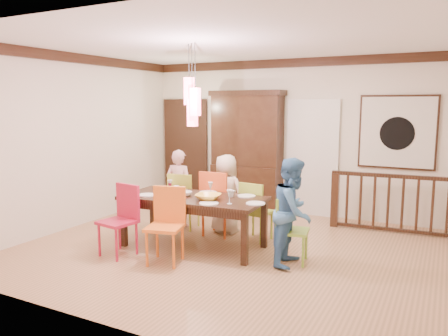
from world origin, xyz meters
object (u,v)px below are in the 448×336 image
at_px(chair_end_right, 293,225).
at_px(person_end_right, 293,212).
at_px(china_hutch, 247,151).
at_px(person_far_left, 179,188).
at_px(person_far_mid, 226,194).
at_px(dining_table, 193,202).
at_px(chair_far_left, 185,196).
at_px(balustrade, 403,203).

distance_m(chair_end_right, person_end_right, 0.21).
bearing_deg(china_hutch, person_far_left, -108.42).
xyz_separation_m(person_far_left, person_far_mid, (0.89, 0.01, -0.02)).
distance_m(china_hutch, person_end_right, 3.05).
xyz_separation_m(dining_table, china_hutch, (-0.26, 2.44, 0.50)).
distance_m(chair_end_right, china_hutch, 3.03).
xyz_separation_m(china_hutch, person_far_left, (-0.53, -1.60, -0.51)).
bearing_deg(person_far_mid, chair_far_left, 13.36).
bearing_deg(person_end_right, dining_table, 88.65).
distance_m(dining_table, person_far_mid, 0.86).
bearing_deg(balustrade, person_end_right, -122.13).
distance_m(chair_far_left, chair_end_right, 2.24).
height_order(chair_end_right, balustrade, balustrade).
relative_size(chair_far_left, person_far_left, 0.72).
xyz_separation_m(balustrade, person_end_right, (-1.13, -2.10, 0.20)).
relative_size(chair_end_right, person_far_mid, 0.68).
bearing_deg(person_far_mid, chair_end_right, 157.06).
relative_size(dining_table, person_end_right, 1.51).
xyz_separation_m(dining_table, person_far_mid, (0.09, 0.86, -0.03)).
height_order(balustrade, person_far_left, person_far_left).
relative_size(dining_table, balustrade, 0.94).
height_order(chair_far_left, person_end_right, person_end_right).
height_order(balustrade, person_end_right, person_end_right).
relative_size(balustrade, person_end_right, 1.61).
xyz_separation_m(dining_table, chair_end_right, (1.49, 0.06, -0.17)).
distance_m(person_far_mid, person_end_right, 1.65).
height_order(dining_table, person_far_mid, person_far_mid).
bearing_deg(chair_end_right, person_far_mid, 50.56).
bearing_deg(china_hutch, person_end_right, -54.15).
height_order(balustrade, person_far_mid, person_far_mid).
xyz_separation_m(chair_far_left, chair_end_right, (2.12, -0.71, -0.04)).
bearing_deg(person_end_right, person_far_mid, 57.41).
bearing_deg(dining_table, person_far_left, 130.12).
bearing_deg(person_far_mid, balustrade, -147.14).
relative_size(dining_table, person_far_mid, 1.65).
bearing_deg(dining_table, chair_end_right, -0.90).
height_order(dining_table, chair_far_left, chair_far_left).
bearing_deg(dining_table, china_hutch, 92.92).
distance_m(china_hutch, person_far_mid, 1.71).
height_order(china_hutch, person_far_mid, china_hutch).
bearing_deg(china_hutch, person_far_mid, -77.33).
bearing_deg(person_end_right, chair_far_left, 68.87).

